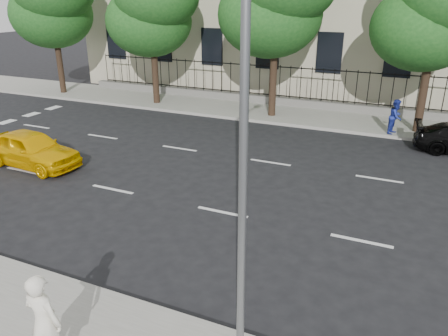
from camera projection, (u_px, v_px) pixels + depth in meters
name	position (u px, v px, depth m)	size (l,w,h in m)	color
ground	(181.00, 255.00, 10.84)	(120.00, 120.00, 0.00)	black
far_sidewalk	(313.00, 117.00, 22.68)	(60.00, 4.00, 0.15)	gray
lane_markings	(250.00, 184.00, 14.87)	(49.60, 4.62, 0.01)	silver
iron_fence	(321.00, 99.00, 23.91)	(30.00, 0.50, 2.20)	slate
street_light	(258.00, 58.00, 6.48)	(0.25, 3.32, 8.05)	slate
yellow_taxi	(31.00, 149.00, 16.21)	(1.59, 3.96, 1.35)	#FCBF00
woman_near	(44.00, 322.00, 7.11)	(0.66, 0.43, 1.82)	white
pedestrian_far	(396.00, 117.00, 19.48)	(0.76, 0.59, 1.55)	navy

